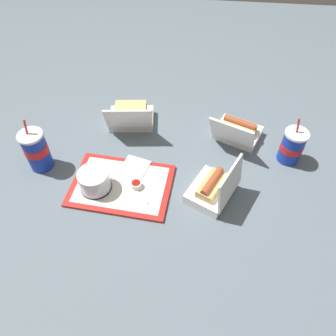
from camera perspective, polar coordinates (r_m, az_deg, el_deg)
ground_plane at (r=1.28m, az=1.72°, el=-0.91°), size 3.20×3.20×0.00m
food_tray at (r=1.24m, az=-8.11°, el=-2.99°), size 0.39×0.29×0.01m
cake_container at (r=1.22m, az=-12.68°, el=-2.21°), size 0.12×0.12×0.08m
ketchup_cup at (r=1.21m, az=-5.57°, el=-2.88°), size 0.04×0.04×0.02m
napkin_stack at (r=1.28m, az=-5.86°, el=0.04°), size 0.12×0.12×0.00m
plastic_fork at (r=1.20m, az=-5.53°, el=-4.72°), size 0.10×0.07×0.00m
clamshell_hotdog_front at (r=1.19m, az=7.88°, el=-3.56°), size 0.21×0.22×0.18m
clamshell_sandwich_back at (r=1.46m, az=-6.44°, el=8.95°), size 0.21×0.21×0.17m
clamshell_hotdog_left at (r=1.41m, az=11.98°, el=6.32°), size 0.24×0.25×0.17m
soda_cup_corner at (r=1.33m, az=-21.94°, el=2.89°), size 0.09×0.09×0.23m
soda_cup_front at (r=1.36m, az=20.79°, el=3.57°), size 0.09×0.09×0.20m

